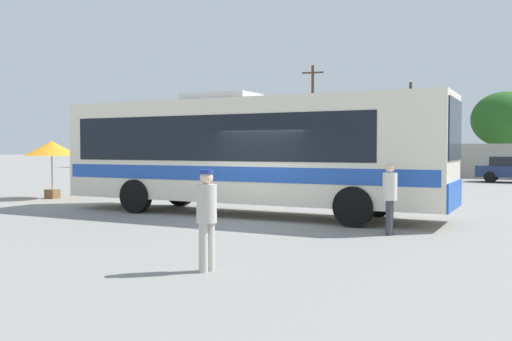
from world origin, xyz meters
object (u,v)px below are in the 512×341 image
(roadside_tree_midright, at_px, (505,119))
(utility_pole_far, at_px, (410,126))
(attendant_by_bus_door, at_px, (390,195))
(passenger_waiting_on_apron, at_px, (207,214))
(coach_bus_cream_blue, at_px, (244,150))
(vendor_umbrella_near_gate_orange, at_px, (52,150))
(parked_car_leftmost_red, at_px, (328,165))
(utility_pole_near, at_px, (313,117))
(roadside_tree_midleft, at_px, (399,123))
(parked_car_second_black, at_px, (409,167))
(roadside_tree_left, at_px, (294,119))

(roadside_tree_midright, bearing_deg, utility_pole_far, -169.09)
(attendant_by_bus_door, height_order, passenger_waiting_on_apron, same)
(passenger_waiting_on_apron, bearing_deg, coach_bus_cream_blue, 119.27)
(vendor_umbrella_near_gate_orange, xyz_separation_m, parked_car_leftmost_red, (2.14, 21.32, -1.14))
(coach_bus_cream_blue, height_order, passenger_waiting_on_apron, coach_bus_cream_blue)
(utility_pole_far, bearing_deg, utility_pole_near, -167.54)
(attendant_by_bus_door, xyz_separation_m, roadside_tree_midleft, (-10.44, 32.59, 3.10))
(parked_car_leftmost_red, xyz_separation_m, roadside_tree_midright, (9.98, 9.32, 3.33))
(vendor_umbrella_near_gate_orange, distance_m, roadside_tree_midright, 33.03)
(coach_bus_cream_blue, xyz_separation_m, parked_car_second_black, (-1.46, 21.25, -1.18))
(attendant_by_bus_door, relative_size, roadside_tree_midright, 0.27)
(roadside_tree_left, distance_m, roadside_tree_midleft, 9.22)
(roadside_tree_midleft, bearing_deg, utility_pole_near, -155.16)
(passenger_waiting_on_apron, bearing_deg, roadside_tree_midright, 91.80)
(attendant_by_bus_door, distance_m, utility_pole_far, 32.77)
(roadside_tree_midleft, distance_m, roadside_tree_midright, 8.02)
(coach_bus_cream_blue, xyz_separation_m, roadside_tree_midleft, (-5.31, 30.97, 2.07))
(vendor_umbrella_near_gate_orange, bearing_deg, attendant_by_bus_door, -7.79)
(roadside_tree_midleft, bearing_deg, attendant_by_bus_door, -72.24)
(roadside_tree_left, bearing_deg, parked_car_second_black, -33.26)
(roadside_tree_left, bearing_deg, utility_pole_far, -0.26)
(passenger_waiting_on_apron, bearing_deg, roadside_tree_left, 116.53)
(vendor_umbrella_near_gate_orange, xyz_separation_m, roadside_tree_midright, (12.13, 30.64, 2.19))
(parked_car_second_black, distance_m, utility_pole_near, 12.85)
(parked_car_second_black, height_order, roadside_tree_left, roadside_tree_left)
(roadside_tree_midleft, bearing_deg, parked_car_leftmost_red, -101.96)
(attendant_by_bus_door, relative_size, parked_car_second_black, 0.39)
(utility_pole_far, bearing_deg, attendant_by_bus_door, -73.79)
(utility_pole_far, xyz_separation_m, roadside_tree_left, (-10.45, 0.05, 0.81))
(roadside_tree_midleft, xyz_separation_m, roadside_tree_midright, (8.02, 0.04, 0.11))
(attendant_by_bus_door, bearing_deg, parked_car_leftmost_red, 118.03)
(parked_car_leftmost_red, relative_size, roadside_tree_left, 0.70)
(vendor_umbrella_near_gate_orange, distance_m, utility_pole_near, 27.87)
(passenger_waiting_on_apron, distance_m, utility_pole_far, 37.62)
(parked_car_leftmost_red, height_order, parked_car_second_black, parked_car_leftmost_red)
(parked_car_second_black, xyz_separation_m, utility_pole_near, (-10.23, 6.76, 3.85))
(passenger_waiting_on_apron, bearing_deg, parked_car_leftmost_red, 111.32)
(passenger_waiting_on_apron, height_order, utility_pole_near, utility_pole_near)
(attendant_by_bus_door, height_order, roadside_tree_left, roadside_tree_left)
(attendant_by_bus_door, relative_size, parked_car_leftmost_red, 0.37)
(vendor_umbrella_near_gate_orange, relative_size, roadside_tree_midright, 0.37)
(coach_bus_cream_blue, height_order, roadside_tree_midleft, roadside_tree_midleft)
(coach_bus_cream_blue, bearing_deg, utility_pole_near, 112.64)
(vendor_umbrella_near_gate_orange, xyz_separation_m, utility_pole_far, (5.44, 29.36, 1.82))
(vendor_umbrella_near_gate_orange, bearing_deg, roadside_tree_midright, 68.41)
(vendor_umbrella_near_gate_orange, bearing_deg, roadside_tree_midleft, 82.36)
(roadside_tree_midleft, bearing_deg, passenger_waiting_on_apron, -76.35)
(vendor_umbrella_near_gate_orange, xyz_separation_m, parked_car_second_black, (7.96, 20.89, -1.17))
(attendant_by_bus_door, bearing_deg, utility_pole_far, 106.21)
(coach_bus_cream_blue, distance_m, utility_pole_far, 30.04)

